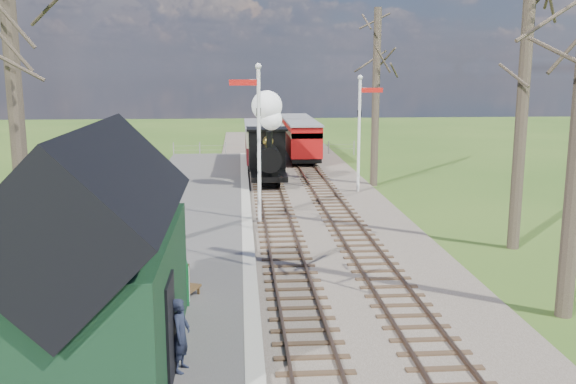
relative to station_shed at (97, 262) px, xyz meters
name	(u,v)px	position (x,y,z in m)	size (l,w,h in m)	color
distant_hills	(265,259)	(5.70, 60.38, -18.47)	(114.40, 48.00, 22.02)	#385B23
ballast_bed	(297,193)	(5.60, 18.00, -2.22)	(8.00, 60.00, 0.10)	brown
track_near	(270,193)	(4.30, 18.00, -2.17)	(1.60, 60.00, 0.15)	brown
track_far	(323,192)	(6.90, 18.00, -2.17)	(1.60, 60.00, 0.15)	brown
platform	(183,237)	(0.80, 10.00, -2.17)	(5.00, 44.00, 0.20)	#474442
coping_strip	(248,235)	(3.10, 10.00, -2.16)	(0.40, 44.00, 0.21)	#B2AD9E
station_shed	(97,262)	(0.00, 0.00, 0.00)	(3.25, 6.30, 4.78)	black
semaphore_near	(257,132)	(3.53, 12.00, 1.35)	(1.22, 0.24, 6.22)	silver
semaphore_far	(361,125)	(8.67, 18.00, 1.08)	(1.22, 0.24, 5.72)	silver
bare_trees	(335,97)	(5.63, 6.10, 2.94)	(15.51, 22.39, 12.00)	#382D23
fence_line	(265,148)	(4.60, 32.00, -1.72)	(12.60, 0.08, 1.00)	slate
locomotive	(268,144)	(4.29, 20.25, -0.08)	(1.91, 4.46, 4.78)	black
coach	(263,142)	(4.30, 26.32, -0.66)	(2.23, 7.65, 2.35)	black
red_carriage_a	(303,141)	(6.90, 28.03, -0.80)	(2.02, 5.00, 2.13)	black
red_carriage_b	(296,132)	(6.90, 33.53, -0.80)	(2.02, 5.00, 2.13)	black
sign_board	(186,281)	(1.46, 3.19, -1.53)	(0.22, 0.74, 1.08)	#0F4921
bench	(179,287)	(1.28, 3.26, -1.71)	(0.89, 1.40, 0.77)	#4C351B
person	(181,335)	(1.66, -0.63, -1.33)	(0.54, 0.35, 1.48)	black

